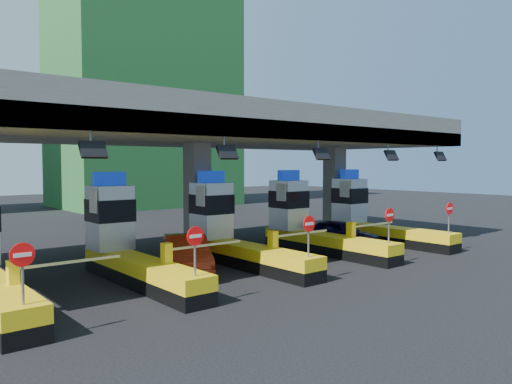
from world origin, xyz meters
TOP-DOWN VIEW (x-y plane):
  - ground at (0.00, 0.00)m, footprint 120.00×120.00m
  - toll_canopy at (0.00, 2.87)m, footprint 28.00×12.09m
  - toll_lane_left at (-5.00, 0.28)m, footprint 4.43×8.00m
  - toll_lane_center at (0.00, 0.28)m, footprint 4.43×8.00m
  - toll_lane_right at (5.00, 0.28)m, footprint 4.43×8.00m
  - toll_lane_far_right at (10.00, 0.28)m, footprint 4.43×8.00m
  - bg_building_scaffold at (12.00, 32.00)m, footprint 18.00×12.00m
  - van at (7.13, 0.01)m, footprint 2.35×4.56m
  - red_car at (-2.61, -0.20)m, footprint 3.47×4.96m

SIDE VIEW (x-z plane):
  - ground at x=0.00m, z-range 0.00..0.00m
  - van at x=7.13m, z-range 0.00..1.48m
  - red_car at x=-2.61m, z-range 0.00..1.55m
  - toll_lane_left at x=-5.00m, z-range -0.68..3.47m
  - toll_lane_center at x=0.00m, z-range -0.68..3.47m
  - toll_lane_right at x=5.00m, z-range -0.68..3.47m
  - toll_lane_far_right at x=10.00m, z-range -0.68..3.47m
  - toll_canopy at x=0.00m, z-range 2.63..9.63m
  - bg_building_scaffold at x=12.00m, z-range 0.00..28.00m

